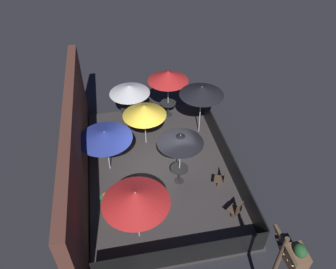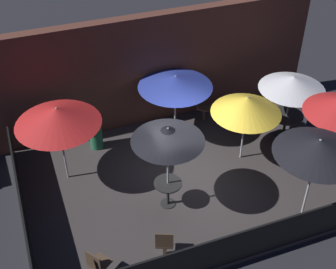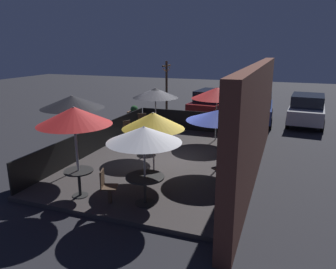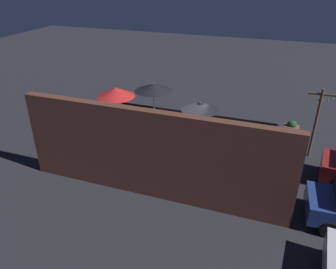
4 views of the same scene
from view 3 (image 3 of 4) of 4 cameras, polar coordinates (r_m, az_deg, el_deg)
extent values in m
plane|color=#26262B|center=(12.04, -0.65, -4.78)|extent=(60.00, 60.00, 0.00)
cube|color=#383333|center=(12.02, -0.65, -4.51)|extent=(8.83, 5.83, 0.12)
cube|color=brown|center=(10.86, 15.04, 2.34)|extent=(10.43, 0.36, 3.59)
cube|color=black|center=(13.10, -12.47, -0.74)|extent=(8.63, 0.05, 0.95)
cube|color=black|center=(15.87, 4.97, 2.34)|extent=(0.05, 5.63, 0.95)
cylinder|color=#B2B2B7|center=(9.04, -15.54, -3.10)|extent=(0.05, 0.05, 2.49)
cone|color=red|center=(8.78, -16.01, 3.17)|extent=(1.94, 1.94, 0.47)
cylinder|color=#B2B2B7|center=(8.37, -4.08, -5.51)|extent=(0.05, 0.05, 2.08)
cone|color=silver|center=(8.12, -4.20, 0.03)|extent=(1.90, 1.90, 0.40)
cylinder|color=#B2B2B7|center=(12.67, -2.16, 2.58)|extent=(0.05, 0.05, 2.45)
cone|color=black|center=(12.49, -2.20, 7.25)|extent=(1.73, 1.73, 0.36)
cylinder|color=#B2B2B7|center=(10.94, -15.92, 0.08)|extent=(0.05, 0.05, 2.50)
cone|color=black|center=(10.73, -16.33, 5.51)|extent=(1.99, 1.99, 0.40)
cylinder|color=#B2B2B7|center=(10.80, 8.80, -1.00)|extent=(0.05, 0.05, 2.03)
cone|color=#283893|center=(10.60, 8.99, 3.35)|extent=(2.16, 2.16, 0.35)
cylinder|color=#B2B2B7|center=(14.23, 8.41, 3.52)|extent=(0.05, 0.05, 2.30)
cone|color=red|center=(14.07, 8.55, 7.17)|extent=(2.18, 2.18, 0.47)
cylinder|color=#B2B2B7|center=(10.03, -2.53, -1.96)|extent=(0.05, 0.05, 2.08)
cone|color=gold|center=(9.82, -2.59, 2.44)|extent=(1.90, 1.90, 0.50)
cylinder|color=black|center=(9.49, -15.01, -10.19)|extent=(0.43, 0.43, 0.02)
cylinder|color=black|center=(9.35, -15.15, -8.28)|extent=(0.08, 0.08, 0.71)
cylinder|color=black|center=(9.21, -15.31, -6.15)|extent=(0.78, 0.78, 0.04)
cylinder|color=black|center=(8.79, -3.96, -11.80)|extent=(0.55, 0.55, 0.02)
cylinder|color=black|center=(8.64, -4.00, -9.72)|extent=(0.08, 0.08, 0.72)
cylinder|color=black|center=(8.48, -4.05, -7.40)|extent=(1.00, 1.00, 0.04)
cylinder|color=black|center=(12.99, -2.10, -2.66)|extent=(0.39, 0.39, 0.02)
cylinder|color=black|center=(12.89, -2.12, -1.20)|extent=(0.08, 0.08, 0.71)
cylinder|color=black|center=(12.79, -2.13, 0.40)|extent=(0.71, 0.71, 0.04)
cube|color=#4C3828|center=(15.40, -4.40, 1.00)|extent=(0.11, 0.11, 0.45)
cube|color=#4C3828|center=(15.35, -4.41, 1.89)|extent=(0.56, 0.56, 0.04)
cube|color=#4C3828|center=(15.46, -4.56, 2.90)|extent=(0.26, 0.34, 0.44)
cube|color=#4C3828|center=(14.07, -6.69, -0.47)|extent=(0.10, 0.10, 0.44)
cube|color=#4C3828|center=(14.01, -6.72, 0.47)|extent=(0.52, 0.52, 0.04)
cube|color=#4C3828|center=(14.08, -7.23, 1.55)|extent=(0.38, 0.18, 0.44)
cube|color=#4C3828|center=(9.96, 9.10, -7.24)|extent=(0.11, 0.11, 0.45)
cube|color=#4C3828|center=(9.87, 9.16, -5.91)|extent=(0.56, 0.56, 0.04)
cube|color=#4C3828|center=(9.89, 10.03, -4.41)|extent=(0.28, 0.33, 0.44)
cube|color=#4C3828|center=(8.84, -10.09, -10.39)|extent=(0.10, 0.10, 0.43)
cube|color=#4C3828|center=(8.74, -10.16, -9.01)|extent=(0.51, 0.51, 0.04)
cube|color=#4C3828|center=(8.68, -11.41, -7.52)|extent=(0.39, 0.16, 0.44)
cylinder|color=#236642|center=(13.18, 11.63, -0.37)|extent=(0.39, 0.39, 1.05)
sphere|color=brown|center=(13.03, 11.78, 2.32)|extent=(0.22, 0.22, 0.22)
cube|color=brown|center=(17.77, -5.86, 2.95)|extent=(0.74, 0.52, 0.73)
ellipsoid|color=#235128|center=(17.68, -5.90, 4.36)|extent=(0.48, 0.39, 0.43)
cylinder|color=brown|center=(17.76, -0.26, 7.31)|extent=(0.12, 0.12, 3.34)
cube|color=brown|center=(17.62, -0.26, 11.88)|extent=(1.10, 0.08, 0.08)
sphere|color=#F4B260|center=(18.06, 0.26, 11.50)|extent=(0.07, 0.07, 0.07)
sphere|color=#F4B260|center=(17.90, 0.05, 11.21)|extent=(0.07, 0.07, 0.07)
sphere|color=#F4B260|center=(17.73, -0.15, 11.02)|extent=(0.07, 0.07, 0.07)
sphere|color=#F4B260|center=(17.56, -0.37, 10.98)|extent=(0.07, 0.07, 0.07)
sphere|color=#F4B260|center=(17.38, -0.58, 11.09)|extent=(0.07, 0.07, 0.07)
sphere|color=#F4B260|center=(17.20, -0.80, 11.31)|extent=(0.07, 0.07, 0.07)
cube|color=maroon|center=(19.51, 7.53, 4.91)|extent=(3.99, 2.08, 0.70)
cube|color=#1E232D|center=(19.40, 7.60, 6.80)|extent=(2.26, 1.77, 0.60)
cylinder|color=black|center=(18.22, 8.70, 3.02)|extent=(0.65, 0.24, 0.64)
cylinder|color=black|center=(18.75, 3.98, 3.50)|extent=(0.65, 0.24, 0.64)
cylinder|color=black|center=(20.46, 10.72, 4.26)|extent=(0.65, 0.24, 0.64)
cylinder|color=black|center=(20.94, 6.45, 4.68)|extent=(0.65, 0.24, 0.64)
cube|color=navy|center=(18.55, 14.99, 3.99)|extent=(3.95, 1.87, 0.70)
cube|color=#1E232D|center=(18.44, 15.13, 5.97)|extent=(2.20, 1.66, 0.60)
cylinder|color=black|center=(17.43, 17.34, 1.94)|extent=(0.65, 0.21, 0.64)
cylinder|color=black|center=(17.50, 12.06, 2.35)|extent=(0.65, 0.21, 0.64)
cylinder|color=black|center=(19.78, 17.44, 3.45)|extent=(0.65, 0.21, 0.64)
cylinder|color=black|center=(19.84, 12.78, 3.81)|extent=(0.65, 0.21, 0.64)
cube|color=silver|center=(19.00, 22.96, 3.56)|extent=(4.09, 1.98, 0.70)
cube|color=#1E232D|center=(18.90, 23.17, 5.49)|extent=(2.29, 1.72, 0.60)
cylinder|color=black|center=(17.87, 25.29, 1.47)|extent=(0.65, 0.22, 0.64)
cylinder|color=black|center=(17.90, 20.14, 2.03)|extent=(0.65, 0.22, 0.64)
cylinder|color=black|center=(20.29, 25.25, 2.97)|extent=(0.65, 0.22, 0.64)
cylinder|color=black|center=(20.31, 20.71, 3.46)|extent=(0.65, 0.22, 0.64)
camera|label=1|loc=(21.22, 14.54, 31.37)|focal=35.00mm
camera|label=2|loc=(19.70, -23.26, 28.28)|focal=50.00mm
camera|label=4|loc=(17.58, 54.72, 22.16)|focal=35.00mm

